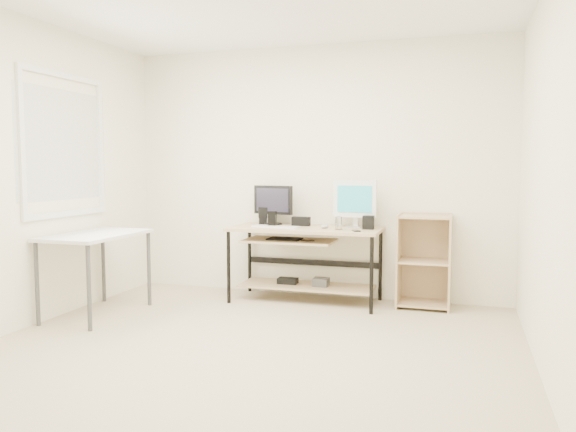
# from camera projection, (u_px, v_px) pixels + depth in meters

# --- Properties ---
(room) EXTENTS (4.01, 4.01, 2.62)m
(room) POSITION_uv_depth(u_px,v_px,m) (227.00, 172.00, 4.04)
(room) COLOR #BFAF93
(room) RESTS_ON ground
(desk) EXTENTS (1.50, 0.65, 0.75)m
(desk) POSITION_uv_depth(u_px,v_px,m) (303.00, 248.00, 5.61)
(desk) COLOR tan
(desk) RESTS_ON ground
(side_table) EXTENTS (0.60, 1.00, 0.75)m
(side_table) POSITION_uv_depth(u_px,v_px,m) (96.00, 242.00, 5.09)
(side_table) COLOR white
(side_table) RESTS_ON ground
(shelf_unit) EXTENTS (0.50, 0.40, 0.90)m
(shelf_unit) POSITION_uv_depth(u_px,v_px,m) (424.00, 260.00, 5.42)
(shelf_unit) COLOR tan
(shelf_unit) RESTS_ON ground
(black_monitor) EXTENTS (0.44, 0.19, 0.41)m
(black_monitor) POSITION_uv_depth(u_px,v_px,m) (273.00, 202.00, 5.84)
(black_monitor) COLOR black
(black_monitor) RESTS_ON desk
(white_imac) EXTENTS (0.44, 0.14, 0.47)m
(white_imac) POSITION_uv_depth(u_px,v_px,m) (355.00, 200.00, 5.58)
(white_imac) COLOR silver
(white_imac) RESTS_ON desk
(keyboard) EXTENTS (0.49, 0.19, 0.02)m
(keyboard) POSITION_uv_depth(u_px,v_px,m) (276.00, 227.00, 5.59)
(keyboard) COLOR white
(keyboard) RESTS_ON desk
(mouse) EXTENTS (0.09, 0.12, 0.04)m
(mouse) POSITION_uv_depth(u_px,v_px,m) (325.00, 226.00, 5.52)
(mouse) COLOR #B2B2B7
(mouse) RESTS_ON desk
(center_speaker) EXTENTS (0.19, 0.09, 0.09)m
(center_speaker) POSITION_uv_depth(u_px,v_px,m) (301.00, 221.00, 5.75)
(center_speaker) COLOR black
(center_speaker) RESTS_ON desk
(speaker_left) EXTENTS (0.12, 0.12, 0.18)m
(speaker_left) POSITION_uv_depth(u_px,v_px,m) (263.00, 215.00, 5.89)
(speaker_left) COLOR black
(speaker_left) RESTS_ON desk
(speaker_right) EXTENTS (0.11, 0.11, 0.13)m
(speaker_right) POSITION_uv_depth(u_px,v_px,m) (368.00, 222.00, 5.44)
(speaker_right) COLOR black
(speaker_right) RESTS_ON desk
(audio_controller) EXTENTS (0.08, 0.05, 0.16)m
(audio_controller) POSITION_uv_depth(u_px,v_px,m) (272.00, 219.00, 5.62)
(audio_controller) COLOR black
(audio_controller) RESTS_ON desk
(volume_puck) EXTENTS (0.07, 0.07, 0.02)m
(volume_puck) POSITION_uv_depth(u_px,v_px,m) (272.00, 225.00, 5.67)
(volume_puck) COLOR black
(volume_puck) RESTS_ON desk
(smartphone) EXTENTS (0.10, 0.13, 0.01)m
(smartphone) POSITION_uv_depth(u_px,v_px,m) (356.00, 231.00, 5.26)
(smartphone) COLOR black
(smartphone) RESTS_ON desk
(coaster) EXTENTS (0.09, 0.09, 0.01)m
(coaster) POSITION_uv_depth(u_px,v_px,m) (339.00, 230.00, 5.38)
(coaster) COLOR #AB854D
(coaster) RESTS_ON desk
(drinking_glass) EXTENTS (0.07, 0.07, 0.12)m
(drinking_glass) POSITION_uv_depth(u_px,v_px,m) (339.00, 223.00, 5.37)
(drinking_glass) COLOR white
(drinking_glass) RESTS_ON coaster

